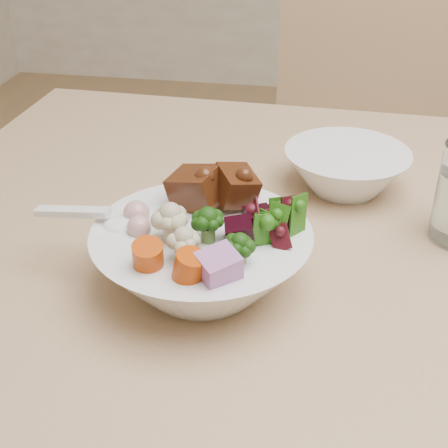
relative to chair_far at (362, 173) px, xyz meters
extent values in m
cylinder|color=tan|center=(-0.54, -0.36, -0.16)|extent=(0.06, 0.06, 0.77)
cube|color=tan|center=(0.00, -0.08, -0.07)|extent=(0.45, 0.45, 0.04)
cube|color=tan|center=(0.00, 0.12, 0.18)|extent=(0.44, 0.03, 0.49)
cylinder|color=tan|center=(-0.19, -0.27, -0.31)|extent=(0.04, 0.04, 0.46)
cylinder|color=tan|center=(0.19, -0.27, -0.31)|extent=(0.04, 0.04, 0.46)
cylinder|color=tan|center=(-0.19, 0.11, -0.31)|extent=(0.04, 0.04, 0.46)
cylinder|color=tan|center=(0.19, 0.11, -0.31)|extent=(0.04, 0.04, 0.46)
sphere|color=black|center=(-0.20, -0.86, 0.35)|extent=(0.04, 0.04, 0.04)
sphere|color=#BFB390|center=(-0.24, -0.86, 0.35)|extent=(0.04, 0.04, 0.04)
cube|color=black|center=(-0.15, -0.83, 0.34)|extent=(0.04, 0.04, 0.03)
cube|color=#9F609E|center=(-0.18, -0.92, 0.34)|extent=(0.05, 0.05, 0.04)
cylinder|color=#C13605|center=(-0.25, -0.91, 0.34)|extent=(0.04, 0.04, 0.03)
sphere|color=tan|center=(-0.27, -0.85, 0.34)|extent=(0.02, 0.02, 0.02)
ellipsoid|color=white|center=(-0.29, -0.84, 0.33)|extent=(0.05, 0.04, 0.02)
cube|color=white|center=(-0.35, -0.84, 0.34)|extent=(0.09, 0.03, 0.02)
camera|label=1|loc=(-0.10, -1.37, 0.67)|focal=50.00mm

